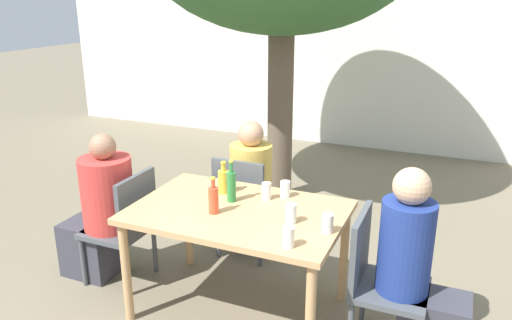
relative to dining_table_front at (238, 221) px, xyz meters
name	(u,v)px	position (x,y,z in m)	size (l,w,h in m)	color
ground_plane	(239,308)	(0.00, 0.00, -0.68)	(30.00, 30.00, 0.00)	#706651
cafe_building_wall	(370,48)	(0.00, 4.26, 0.72)	(10.00, 0.08, 2.80)	white
dining_table_front	(238,221)	(0.00, 0.00, 0.00)	(1.39, 0.92, 0.77)	tan
patio_chair_0	(126,222)	(-0.93, 0.00, -0.19)	(0.44, 0.44, 0.88)	#474C51
patio_chair_1	(377,275)	(0.93, 0.00, -0.19)	(0.44, 0.44, 0.88)	#474C51
patio_chair_2	(244,202)	(-0.28, 0.69, -0.19)	(0.44, 0.44, 0.88)	#474C51
person_seated_0	(101,213)	(-1.16, 0.00, -0.15)	(0.59, 0.39, 1.16)	#383842
person_seated_1	(417,277)	(1.16, 0.00, -0.15)	(0.56, 0.31, 1.20)	#383842
person_seated_2	(255,190)	(-0.28, 0.93, -0.17)	(0.35, 0.57, 1.14)	#383842
green_bottle_0	(231,186)	(-0.10, 0.11, 0.20)	(0.06, 0.06, 0.29)	#287A38
soda_bottle_1	(213,199)	(-0.12, -0.11, 0.18)	(0.07, 0.07, 0.25)	#DB4C2D
oil_cruet_2	(224,181)	(-0.22, 0.22, 0.17)	(0.08, 0.08, 0.23)	gold
drinking_glass_0	(291,213)	(0.39, -0.05, 0.15)	(0.07, 0.07, 0.12)	silver
drinking_glass_1	(285,189)	(0.21, 0.32, 0.14)	(0.07, 0.07, 0.12)	white
drinking_glass_2	(328,223)	(0.63, -0.09, 0.14)	(0.07, 0.07, 0.12)	silver
drinking_glass_3	(288,237)	(0.48, -0.35, 0.14)	(0.07, 0.07, 0.12)	silver
drinking_glass_4	(267,191)	(0.11, 0.23, 0.14)	(0.07, 0.07, 0.12)	silver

